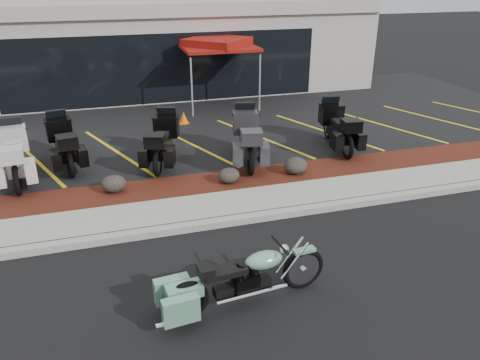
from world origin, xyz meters
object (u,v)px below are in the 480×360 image
object	(u,v)px
hero_cruiser	(303,263)
popup_canopy	(217,44)
touring_white	(14,143)
traffic_cone	(184,118)

from	to	relation	value
hero_cruiser	popup_canopy	world-z (taller)	popup_canopy
touring_white	popup_canopy	bearing A→B (deg)	-62.11
hero_cruiser	popup_canopy	size ratio (longest dim) A/B	0.93
hero_cruiser	traffic_cone	size ratio (longest dim) A/B	7.13
traffic_cone	popup_canopy	distance (m)	3.36
hero_cruiser	touring_white	world-z (taller)	touring_white
touring_white	popup_canopy	distance (m)	8.26
touring_white	popup_canopy	xyz separation A→B (m)	(6.63, 4.67, 1.57)
touring_white	traffic_cone	bearing A→B (deg)	-68.81
popup_canopy	touring_white	bearing A→B (deg)	-153.19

